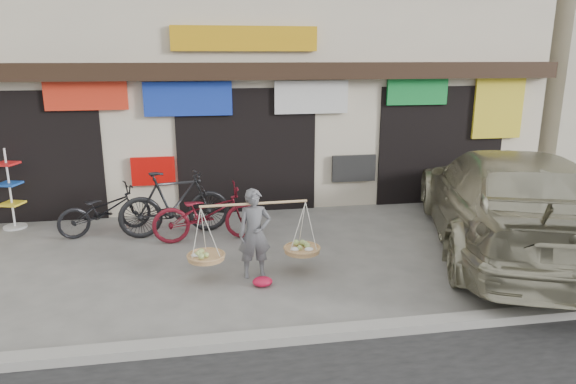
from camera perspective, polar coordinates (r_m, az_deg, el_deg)
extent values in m
plane|color=slate|center=(8.27, -2.16, -9.10)|extent=(70.00, 70.00, 0.00)
cube|color=gray|center=(6.48, 0.25, -15.74)|extent=(70.00, 0.25, 0.12)
cube|color=beige|center=(14.02, -5.92, 15.42)|extent=(14.00, 6.00, 7.00)
cube|color=black|center=(10.89, -4.70, 13.23)|extent=(14.00, 0.35, 0.35)
cube|color=black|center=(11.96, -26.75, 3.63)|extent=(3.00, 0.60, 2.70)
cube|color=black|center=(11.46, -4.69, 4.76)|extent=(3.00, 0.60, 2.70)
cube|color=black|center=(12.66, 16.13, 5.19)|extent=(3.00, 0.60, 2.70)
cube|color=red|center=(11.16, -21.53, 9.99)|extent=(1.60, 0.08, 0.60)
cube|color=#1735AE|center=(10.95, -11.03, 10.13)|extent=(1.80, 0.08, 0.70)
cube|color=silver|center=(11.20, 2.61, 10.49)|extent=(1.60, 0.08, 0.70)
cube|color=#158636|center=(11.93, 14.16, 10.82)|extent=(1.40, 0.08, 0.60)
cube|color=yellow|center=(12.89, 22.32, 8.65)|extent=(1.20, 0.08, 1.40)
cube|color=red|center=(11.21, -14.74, 2.26)|extent=(0.90, 0.08, 0.60)
cube|color=#242424|center=(11.68, 7.32, 2.63)|extent=(1.00, 0.08, 0.60)
cube|color=gold|center=(10.96, -4.81, 16.64)|extent=(3.00, 0.08, 0.50)
imported|color=slate|center=(7.95, -3.73, -4.64)|extent=(0.53, 0.36, 1.41)
cylinder|color=tan|center=(7.80, -3.79, -1.30)|extent=(1.65, 0.09, 0.04)
cylinder|color=tan|center=(8.01, -9.08, -7.16)|extent=(0.56, 0.56, 0.07)
ellipsoid|color=#A5BF66|center=(7.99, -9.10, -6.76)|extent=(0.39, 0.39, 0.10)
cylinder|color=tan|center=(8.19, 1.57, -6.45)|extent=(0.56, 0.56, 0.07)
ellipsoid|color=#A5BF66|center=(8.17, 1.57, -6.06)|extent=(0.39, 0.39, 0.10)
imported|color=black|center=(10.57, -19.67, -1.87)|extent=(1.88, 1.30, 0.94)
imported|color=black|center=(10.04, -12.47, -1.21)|extent=(2.18, 0.95, 1.27)
imported|color=maroon|center=(9.65, -8.97, -2.36)|extent=(2.06, 0.84, 1.06)
imported|color=#A8A487|center=(9.85, 23.21, -0.81)|extent=(4.34, 6.68, 1.80)
cube|color=black|center=(12.71, 19.90, 1.24)|extent=(1.65, 0.63, 0.45)
cube|color=silver|center=(12.81, 19.80, 0.88)|extent=(0.43, 0.16, 0.12)
cylinder|color=silver|center=(11.74, -28.04, -3.43)|extent=(0.45, 0.45, 0.04)
cylinder|color=silver|center=(11.54, -28.52, 0.32)|extent=(0.04, 0.04, 1.63)
cube|color=yellow|center=(11.62, -28.34, -1.14)|extent=(0.48, 0.48, 0.04)
cube|color=#194CB2|center=(11.52, -28.58, 0.81)|extent=(0.48, 0.48, 0.04)
cube|color=red|center=(11.44, -28.83, 2.78)|extent=(0.48, 0.48, 0.04)
ellipsoid|color=red|center=(7.85, -2.85, -9.91)|extent=(0.31, 0.25, 0.14)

